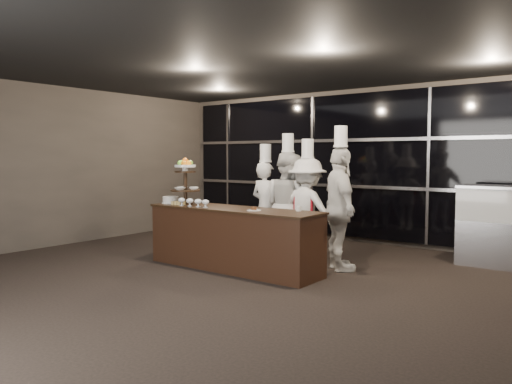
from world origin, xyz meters
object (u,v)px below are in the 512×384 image
Objects in this scene: buffet_counter at (233,238)px; chef_b at (288,204)px; display_stand at (185,178)px; layer_cake at (171,200)px; chef_c at (307,209)px; chef_d at (340,208)px; chef_a at (265,206)px.

chef_b reaches higher than buffet_counter.
display_stand is 0.47m from layer_cake.
chef_b is at bearing 45.41° from display_stand.
chef_b reaches higher than chef_c.
chef_d reaches higher than chef_b.
chef_d is at bearing 19.80° from layer_cake.
chef_c is (1.58, 1.14, -0.50)m from display_stand.
chef_d is (2.31, 0.89, -0.41)m from display_stand.
chef_d is at bearing 34.14° from buffet_counter.
chef_a is (-0.29, 1.20, 0.36)m from buffet_counter.
chef_d reaches higher than display_stand.
display_stand is at bearing -158.99° from chef_d.
chef_d reaches higher than layer_cake.
chef_b is at bearing -0.55° from chef_a.
chef_a reaches higher than buffet_counter.
layer_cake is 0.14× the size of chef_d.
chef_a reaches higher than display_stand.
chef_b is 1.17m from chef_d.
layer_cake is 2.23m from chef_c.
chef_d is (0.72, -0.26, 0.09)m from chef_c.
chef_c is 0.92× the size of chef_d.
buffet_counter is 1.50× the size of chef_a.
chef_b reaches higher than display_stand.
chef_c reaches higher than buffet_counter.
chef_b is 1.05× the size of chef_c.
display_stand is 1.73m from chef_b.
display_stand is 2.51m from chef_d.
display_stand is 0.39× the size of chef_a.
chef_b is at bearing 173.22° from chef_c.
display_stand is at bearing -134.59° from chef_b.
display_stand is 0.35× the size of chef_d.
chef_d is (1.13, -0.31, 0.04)m from chef_b.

